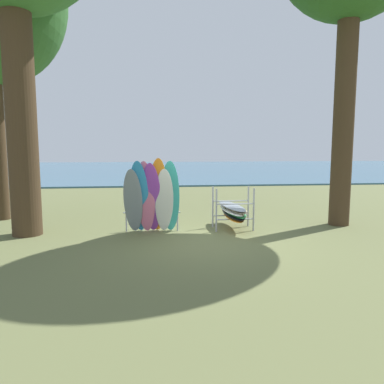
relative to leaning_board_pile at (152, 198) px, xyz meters
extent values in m
plane|color=#60663D|center=(1.35, -1.09, -1.00)|extent=(80.00, 80.00, 0.00)
cube|color=#38607A|center=(1.35, 29.96, -0.95)|extent=(80.00, 36.00, 0.10)
cylinder|color=#42301E|center=(-3.45, 0.24, 2.62)|extent=(0.79, 0.79, 7.25)
cylinder|color=#42301E|center=(5.84, 0.51, 2.67)|extent=(0.62, 0.62, 7.35)
ellipsoid|color=gray|center=(-0.52, -0.02, -0.07)|extent=(0.58, 0.81, 1.86)
ellipsoid|color=#2D8ED1|center=(-0.35, -0.01, 0.04)|extent=(0.58, 0.91, 2.08)
ellipsoid|color=pink|center=(-0.17, -0.01, 0.03)|extent=(0.59, 0.76, 2.06)
ellipsoid|color=purple|center=(0.00, 0.00, 0.01)|extent=(0.60, 0.89, 2.02)
ellipsoid|color=orange|center=(0.17, 0.00, 0.07)|extent=(0.55, 0.87, 2.15)
ellipsoid|color=white|center=(0.34, 0.00, -0.07)|extent=(0.52, 0.71, 1.85)
ellipsoid|color=#38B2AD|center=(0.52, 0.01, 0.03)|extent=(0.57, 0.73, 2.07)
cylinder|color=#9EA0A5|center=(-0.74, 0.33, -0.73)|extent=(0.04, 0.04, 0.55)
cylinder|color=#9EA0A5|center=(0.74, 0.23, -0.73)|extent=(0.04, 0.04, 0.55)
cylinder|color=#9EA0A5|center=(0.00, 0.28, -0.45)|extent=(1.64, 0.15, 0.04)
cylinder|color=#9EA0A5|center=(1.84, 0.01, -0.38)|extent=(0.05, 0.05, 1.25)
cylinder|color=#9EA0A5|center=(2.94, 0.01, -0.38)|extent=(0.05, 0.05, 1.25)
cylinder|color=#9EA0A5|center=(1.84, 0.61, -0.38)|extent=(0.05, 0.05, 1.25)
cylinder|color=#9EA0A5|center=(2.94, 0.61, -0.38)|extent=(0.05, 0.05, 1.25)
cylinder|color=#9EA0A5|center=(2.39, 0.01, -0.65)|extent=(1.10, 0.04, 0.04)
cylinder|color=#9EA0A5|center=(2.39, 0.01, -0.20)|extent=(1.10, 0.04, 0.04)
cylinder|color=#9EA0A5|center=(2.39, 0.61, -0.65)|extent=(1.10, 0.04, 0.04)
cylinder|color=#9EA0A5|center=(2.39, 0.61, -0.20)|extent=(1.10, 0.04, 0.04)
ellipsoid|color=orange|center=(2.41, 0.31, -0.61)|extent=(0.62, 2.13, 0.06)
ellipsoid|color=black|center=(2.40, 0.31, -0.55)|extent=(0.50, 2.10, 0.06)
ellipsoid|color=#339E56|center=(2.44, 0.31, -0.49)|extent=(0.53, 2.11, 0.06)
ellipsoid|color=white|center=(2.35, 0.31, -0.43)|extent=(0.55, 2.11, 0.06)
ellipsoid|color=#C6B289|center=(2.45, 0.31, -0.37)|extent=(0.53, 2.11, 0.06)
ellipsoid|color=gray|center=(2.35, 0.31, -0.31)|extent=(0.66, 2.13, 0.06)
camera|label=1|loc=(-0.02, -10.14, 1.42)|focal=34.04mm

